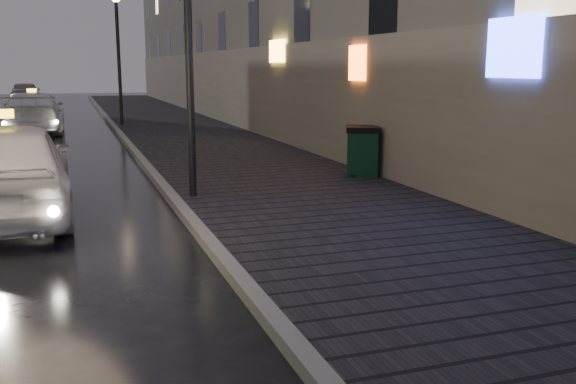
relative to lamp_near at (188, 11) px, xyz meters
name	(u,v)px	position (x,y,z in m)	size (l,w,h in m)	color
ground	(115,347)	(-1.85, -6.00, -3.49)	(120.00, 120.00, 0.00)	black
sidewalk	(175,127)	(2.05, 15.00, -3.41)	(4.60, 58.00, 0.15)	black
curb	(115,128)	(-0.35, 15.00, -3.41)	(0.20, 58.00, 0.15)	slate
lamp_near	(188,11)	(0.00, 0.00, 0.00)	(0.36, 0.36, 5.28)	black
lamp_far	(118,42)	(0.00, 16.00, 0.00)	(0.36, 0.36, 5.28)	black
trash_bin	(362,151)	(3.95, 1.01, -2.78)	(0.94, 0.94, 1.09)	black
taxi_near	(7,170)	(-3.13, -0.29, -2.64)	(2.00, 4.97, 1.69)	silver
taxi_mid	(33,113)	(-3.37, 14.85, -2.71)	(2.18, 5.36, 1.56)	white
car_far	(25,93)	(-4.75, 35.25, -2.72)	(1.82, 4.52, 1.54)	gray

